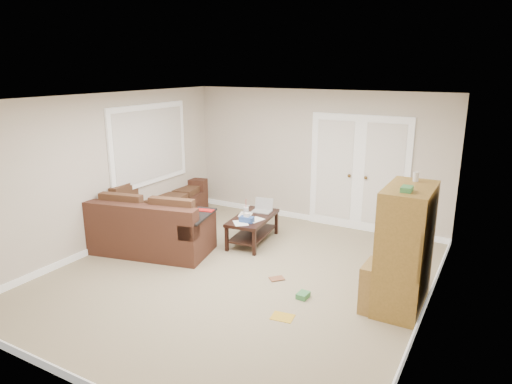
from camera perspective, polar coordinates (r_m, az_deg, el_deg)
The scene contains 17 objects.
floor at distance 6.66m, azimuth -2.06°, elevation -10.38°, with size 5.50×5.50×0.00m, color tan.
ceiling at distance 6.00m, azimuth -2.29°, elevation 11.63°, with size 5.00×5.50×0.02m, color white.
wall_left at distance 7.78m, azimuth -18.12°, elevation 2.43°, with size 0.02×5.50×2.50m, color beige.
wall_right at distance 5.41m, azimuth 21.14°, elevation -3.39°, with size 0.02×5.50×2.50m, color beige.
wall_back at distance 8.62m, azimuth 7.40°, elevation 4.29°, with size 5.00×0.02×2.50m, color beige.
wall_front at distance 4.25m, azimuth -22.04°, elevation -8.58°, with size 5.00×0.02×2.50m, color beige.
baseboards at distance 6.63m, azimuth -2.06°, elevation -9.99°, with size 5.00×5.50×0.10m, color white, non-canonical shape.
french_doors at distance 8.36m, azimuth 12.66°, elevation 2.19°, with size 1.80×0.05×2.13m.
window_left at distance 8.39m, azimuth -13.14°, elevation 5.80°, with size 0.05×1.92×1.42m.
sectional_sofa at distance 8.21m, azimuth -12.25°, elevation -3.06°, with size 2.46×2.96×0.87m.
coffee_table at distance 7.76m, azimuth -0.33°, elevation -4.50°, with size 0.70×1.19×0.77m.
tv_armoire at distance 5.83m, azimuth 18.10°, elevation -6.66°, with size 0.54×0.97×1.66m.
side_cabinet at distance 5.83m, azimuth 15.55°, elevation -11.09°, with size 0.47×0.47×0.98m.
space_heater at distance 8.14m, azimuth 18.86°, elevation -5.28°, with size 0.11×0.09×0.27m, color silver.
floor_magazine at distance 5.66m, azimuth 3.34°, elevation -15.33°, with size 0.27×0.21×0.01m, color gold.
floor_greenbox at distance 6.08m, azimuth 5.91°, elevation -12.72°, with size 0.13×0.18×0.07m, color #3A8145.
floor_book at distance 6.61m, azimuth 2.38°, elevation -10.50°, with size 0.15×0.20×0.02m, color brown.
Camera 1 is at (3.13, -5.11, 2.90)m, focal length 32.00 mm.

